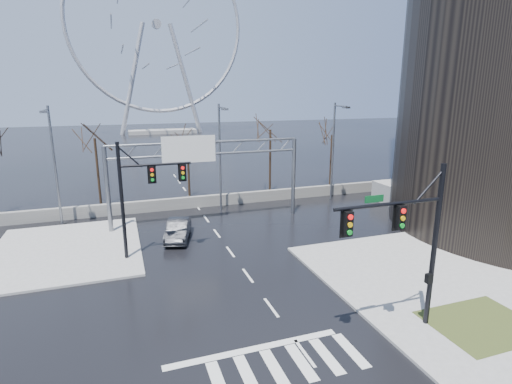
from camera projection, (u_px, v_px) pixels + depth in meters
name	position (u px, v px, depth m)	size (l,w,h in m)	color
ground	(271.00, 308.00, 21.04)	(260.00, 260.00, 0.00)	black
sidewalk_right_ext	(403.00, 265.00, 26.04)	(12.00, 10.00, 0.15)	gray
sidewalk_far	(67.00, 250.00, 28.50)	(10.00, 12.00, 0.15)	gray
grass_strip	(482.00, 324.00, 19.29)	(5.00, 4.00, 0.02)	#353F1A
barrier_wall	(197.00, 202.00, 39.22)	(52.00, 0.50, 1.10)	slate
signal_mast_near	(412.00, 234.00, 17.79)	(5.52, 0.41, 8.00)	black
signal_mast_far	(139.00, 189.00, 26.19)	(4.72, 0.41, 8.00)	black
sign_gantry	(203.00, 164.00, 33.35)	(16.36, 0.40, 7.60)	slate
streetlight_left	(53.00, 157.00, 32.40)	(0.50, 2.55, 10.00)	slate
streetlight_mid	(221.00, 149.00, 36.87)	(0.50, 2.55, 10.00)	slate
streetlight_right	(335.00, 144.00, 40.70)	(0.50, 2.55, 10.00)	slate
tree_left	(95.00, 146.00, 38.23)	(3.75, 3.75, 7.50)	black
tree_center	(188.00, 149.00, 42.21)	(3.25, 3.25, 6.50)	black
tree_right	(270.00, 137.00, 43.91)	(3.90, 3.90, 7.80)	black
tree_far_right	(332.00, 141.00, 47.12)	(3.40, 3.40, 6.80)	black
ferris_wheel	(157.00, 32.00, 103.25)	(45.00, 6.00, 50.91)	gray
car	(178.00, 230.00, 30.67)	(1.60, 4.58, 1.51)	black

